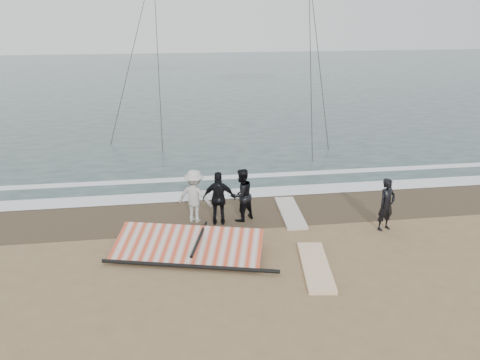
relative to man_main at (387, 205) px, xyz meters
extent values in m
plane|color=#8C704C|center=(-3.31, -2.56, -0.78)|extent=(120.00, 120.00, 0.00)
cube|color=#233838|center=(-3.31, 30.44, -0.77)|extent=(120.00, 54.00, 0.02)
cube|color=#4C3D2B|center=(-3.31, 1.94, -0.78)|extent=(120.00, 2.80, 0.01)
cube|color=white|center=(-3.31, 3.34, -0.76)|extent=(120.00, 0.90, 0.01)
cube|color=white|center=(-3.31, 5.04, -0.76)|extent=(120.00, 0.45, 0.01)
imported|color=black|center=(0.00, 0.00, 0.00)|extent=(0.67, 0.57, 1.57)
cube|color=white|center=(-2.63, -1.83, -0.74)|extent=(1.00, 2.43, 0.09)
cube|color=beige|center=(-2.46, 1.44, -0.73)|extent=(0.75, 2.37, 0.10)
imported|color=black|center=(-4.04, 1.24, 0.04)|extent=(1.00, 0.95, 1.64)
imported|color=black|center=(-4.74, 1.04, 0.04)|extent=(1.01, 0.52, 1.65)
imported|color=beige|center=(-5.44, 1.34, 0.04)|extent=(1.22, 1.03, 1.64)
cube|color=black|center=(-5.95, -0.09, -0.73)|extent=(2.72, 1.29, 0.10)
cube|color=#D44223|center=(-5.75, -0.69, -0.48)|extent=(4.12, 2.44, 0.41)
cylinder|color=black|center=(-5.75, -1.47, -0.67)|extent=(4.35, 1.25, 0.10)
cylinder|color=black|center=(-5.45, -0.69, -0.33)|extent=(0.58, 1.89, 0.08)
cylinder|color=#262626|center=(0.82, 11.13, 3.38)|extent=(0.04, 0.04, 12.58)
cylinder|color=#262626|center=(1.42, 11.89, 3.38)|extent=(0.04, 0.04, 11.34)
cylinder|color=#262626|center=(-7.84, 16.46, 3.67)|extent=(0.04, 0.04, 15.26)
cylinder|color=#262626|center=(-6.62, 15.72, 3.67)|extent=(0.04, 0.04, 16.34)
camera|label=1|loc=(-5.96, -11.63, 5.33)|focal=35.00mm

